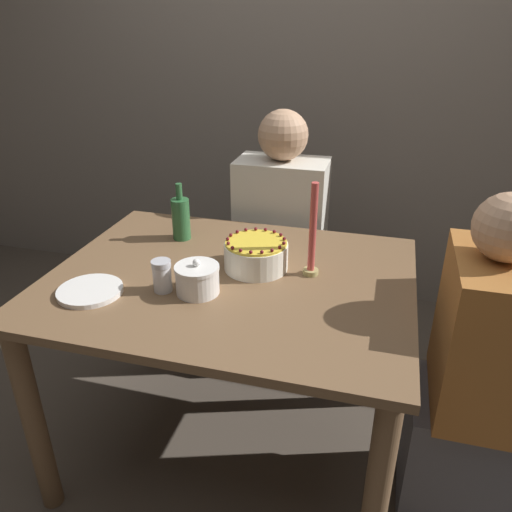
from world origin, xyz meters
The scene contains 11 objects.
ground_plane centered at (0.00, 0.00, 0.00)m, with size 12.00×12.00×0.00m, color #4C4238.
wall_behind centered at (0.00, 1.40, 1.30)m, with size 8.00×0.05×2.60m.
dining_table centered at (0.00, 0.00, 0.64)m, with size 1.21×0.95×0.77m.
cake centered at (0.07, 0.08, 0.82)m, with size 0.22×0.22×0.11m.
sugar_bowl centered at (-0.06, -0.13, 0.82)m, with size 0.14×0.14×0.12m.
sugar_shaker centered at (-0.17, -0.15, 0.83)m, with size 0.06×0.06×0.11m.
plate_stack centered at (-0.39, -0.22, 0.78)m, with size 0.20×0.20×0.02m.
candle centered at (0.26, 0.09, 0.91)m, with size 0.05×0.05×0.32m.
bottle centered at (-0.28, 0.25, 0.86)m, with size 0.07×0.07×0.22m.
person_man_blue_shirt centered at (0.03, 0.67, 0.53)m, with size 0.40×0.34×1.21m.
person_woman_floral centered at (0.80, -0.02, 0.49)m, with size 0.34×0.40×1.14m.
Camera 1 is at (0.47, -1.40, 1.57)m, focal length 35.00 mm.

